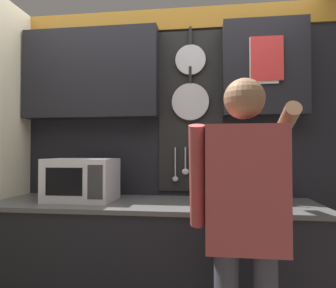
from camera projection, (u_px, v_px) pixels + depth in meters
name	position (u px, v px, depth m)	size (l,w,h in m)	color
base_cabinet_counter	(154.00, 268.00, 2.09)	(2.27, 0.67, 0.92)	black
back_wall_unit	(158.00, 120.00, 2.42)	(2.84, 0.23, 2.44)	black
microwave	(82.00, 179.00, 2.18)	(0.48, 0.35, 0.30)	silver
knife_block	(223.00, 189.00, 2.05)	(0.11, 0.15, 0.26)	brown
utensil_crock	(274.00, 191.00, 2.01)	(0.11, 0.11, 0.32)	white
person	(245.00, 214.00, 1.45)	(0.54, 0.62, 1.63)	#383842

